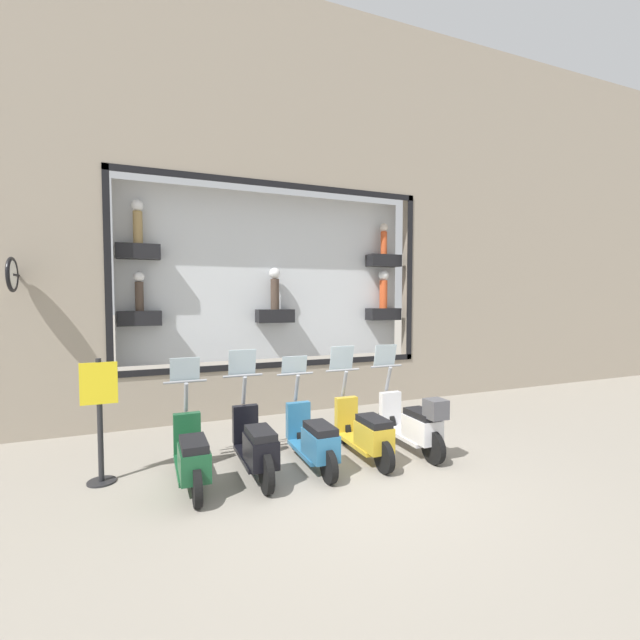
{
  "coord_description": "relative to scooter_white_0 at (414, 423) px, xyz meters",
  "views": [
    {
      "loc": [
        -5.13,
        2.58,
        2.45
      ],
      "look_at": [
        1.96,
        -0.32,
        2.05
      ],
      "focal_mm": 24.0,
      "sensor_mm": 36.0,
      "label": 1
    }
  ],
  "objects": [
    {
      "name": "scooter_white_0",
      "position": [
        0.0,
        0.0,
        0.0
      ],
      "size": [
        1.8,
        0.6,
        1.63
      ],
      "color": "black",
      "rests_on": "ground_plane"
    },
    {
      "name": "scooter_teal_2",
      "position": [
        0.06,
        1.68,
        -0.06
      ],
      "size": [
        1.79,
        0.6,
        1.51
      ],
      "color": "black",
      "rests_on": "ground_plane"
    },
    {
      "name": "scooter_black_3",
      "position": [
        0.06,
        2.53,
        -0.03
      ],
      "size": [
        1.8,
        0.6,
        1.66
      ],
      "color": "black",
      "rests_on": "ground_plane"
    },
    {
      "name": "shop_sign_post",
      "position": [
        0.63,
        4.47,
        0.42
      ],
      "size": [
        0.36,
        0.45,
        1.66
      ],
      "color": "#232326",
      "rests_on": "ground_plane"
    },
    {
      "name": "building_facade",
      "position": [
        3.15,
        1.3,
        3.96
      ],
      "size": [
        1.2,
        36.0,
        8.65
      ],
      "color": "gray",
      "rests_on": "ground_plane"
    },
    {
      "name": "ground_plane",
      "position": [
        -0.45,
        1.3,
        -0.47
      ],
      "size": [
        120.0,
        120.0,
        0.0
      ],
      "primitive_type": "plane",
      "color": "gray"
    },
    {
      "name": "scooter_yellow_1",
      "position": [
        0.06,
        0.84,
        -0.05
      ],
      "size": [
        1.79,
        0.6,
        1.64
      ],
      "color": "black",
      "rests_on": "ground_plane"
    },
    {
      "name": "scooter_green_4",
      "position": [
        0.06,
        3.37,
        -0.05
      ],
      "size": [
        1.79,
        0.61,
        1.58
      ],
      "color": "black",
      "rests_on": "ground_plane"
    }
  ]
}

